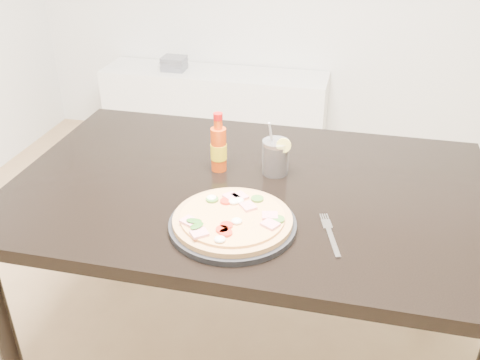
% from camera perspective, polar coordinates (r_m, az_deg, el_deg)
% --- Properties ---
extents(dining_table, '(1.40, 0.90, 0.75)m').
position_cam_1_polar(dining_table, '(1.62, 0.97, -3.01)').
color(dining_table, black).
rests_on(dining_table, ground).
extents(plate, '(0.33, 0.33, 0.02)m').
position_cam_1_polar(plate, '(1.38, -0.79, -4.78)').
color(plate, black).
rests_on(plate, dining_table).
extents(pizza, '(0.31, 0.31, 0.03)m').
position_cam_1_polar(pizza, '(1.37, -0.81, -4.11)').
color(pizza, tan).
rests_on(pizza, plate).
extents(hot_sauce_bottle, '(0.06, 0.06, 0.19)m').
position_cam_1_polar(hot_sauce_bottle, '(1.62, -2.29, 3.44)').
color(hot_sauce_bottle, '#D7420C').
rests_on(hot_sauce_bottle, dining_table).
extents(cola_cup, '(0.09, 0.08, 0.17)m').
position_cam_1_polar(cola_cup, '(1.62, 3.80, 2.40)').
color(cola_cup, black).
rests_on(cola_cup, dining_table).
extents(fork, '(0.07, 0.19, 0.00)m').
position_cam_1_polar(fork, '(1.38, 9.55, -5.62)').
color(fork, silver).
rests_on(fork, dining_table).
extents(media_console, '(1.40, 0.34, 0.50)m').
position_cam_1_polar(media_console, '(3.45, -2.69, 7.50)').
color(media_console, white).
rests_on(media_console, ground).
extents(cd_stack, '(0.14, 0.12, 0.08)m').
position_cam_1_polar(cd_stack, '(3.41, -7.04, 12.24)').
color(cd_stack, slate).
rests_on(cd_stack, media_console).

